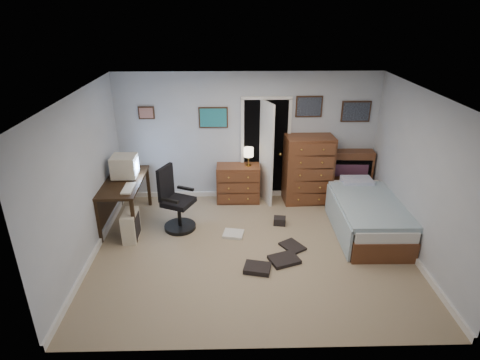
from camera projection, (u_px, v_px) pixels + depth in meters
name	position (u px, v px, depth m)	size (l,w,h in m)	color
floor	(252.00, 251.00, 6.44)	(5.00, 4.00, 0.02)	#9D8A6C
computer_desk	(118.00, 191.00, 6.99)	(0.66, 1.43, 0.82)	black
crt_monitor	(125.00, 166.00, 6.97)	(0.43, 0.40, 0.40)	beige
keyboard	(128.00, 188.00, 6.59)	(0.16, 0.44, 0.03)	beige
pc_tower	(131.00, 226.00, 6.65)	(0.23, 0.46, 0.49)	beige
office_chair	(176.00, 205.00, 6.90)	(0.73, 0.73, 1.13)	black
media_stack	(133.00, 175.00, 8.16)	(0.17, 0.17, 0.84)	maroon
low_dresser	(238.00, 183.00, 7.90)	(0.84, 0.42, 0.75)	brown
table_lamp	(249.00, 153.00, 7.64)	(0.19, 0.19, 0.36)	gold
doorway	(264.00, 145.00, 8.11)	(0.96, 1.12, 2.05)	black
tall_dresser	(308.00, 169.00, 7.78)	(0.91, 0.53, 1.34)	brown
headboard_bookcase	(343.00, 173.00, 7.96)	(1.12, 0.34, 1.00)	brown
bed	(366.00, 215.00, 6.86)	(1.10, 2.00, 0.65)	brown
wall_posters	(278.00, 112.00, 7.54)	(4.38, 0.04, 0.60)	#331E11
floor_clutter	(269.00, 249.00, 6.40)	(1.37, 1.63, 0.13)	silver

